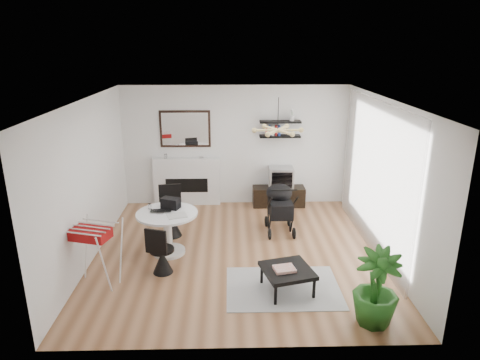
{
  "coord_description": "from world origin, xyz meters",
  "views": [
    {
      "loc": [
        -0.12,
        -6.86,
        3.59
      ],
      "look_at": [
        0.06,
        0.4,
        1.23
      ],
      "focal_mm": 32.0,
      "sensor_mm": 36.0,
      "label": 1
    }
  ],
  "objects_px": {
    "tv_console": "(279,196)",
    "potted_plant": "(376,288)",
    "drying_rack": "(95,254)",
    "stroller": "(280,210)",
    "coffee_table": "(287,271)",
    "dining_table": "(168,226)",
    "crt_tv": "(281,177)",
    "fireplace": "(187,176)"
  },
  "relations": [
    {
      "from": "drying_rack",
      "to": "stroller",
      "type": "relative_size",
      "value": 0.95
    },
    {
      "from": "drying_rack",
      "to": "stroller",
      "type": "distance_m",
      "value": 3.58
    },
    {
      "from": "fireplace",
      "to": "drying_rack",
      "type": "xyz_separation_m",
      "value": [
        -1.08,
        -3.42,
        -0.16
      ]
    },
    {
      "from": "crt_tv",
      "to": "potted_plant",
      "type": "relative_size",
      "value": 0.5
    },
    {
      "from": "fireplace",
      "to": "dining_table",
      "type": "xyz_separation_m",
      "value": [
        -0.11,
        -2.41,
        -0.17
      ]
    },
    {
      "from": "crt_tv",
      "to": "potted_plant",
      "type": "distance_m",
      "value": 4.39
    },
    {
      "from": "tv_console",
      "to": "drying_rack",
      "type": "relative_size",
      "value": 1.19
    },
    {
      "from": "tv_console",
      "to": "crt_tv",
      "type": "xyz_separation_m",
      "value": [
        0.04,
        -0.0,
        0.45
      ]
    },
    {
      "from": "dining_table",
      "to": "drying_rack",
      "type": "height_order",
      "value": "drying_rack"
    },
    {
      "from": "tv_console",
      "to": "coffee_table",
      "type": "relative_size",
      "value": 1.37
    },
    {
      "from": "drying_rack",
      "to": "coffee_table",
      "type": "bearing_deg",
      "value": 11.19
    },
    {
      "from": "crt_tv",
      "to": "drying_rack",
      "type": "xyz_separation_m",
      "value": [
        -3.21,
        -3.28,
        -0.15
      ]
    },
    {
      "from": "potted_plant",
      "to": "drying_rack",
      "type": "bearing_deg",
      "value": 165.19
    },
    {
      "from": "potted_plant",
      "to": "stroller",
      "type": "bearing_deg",
      "value": 107.37
    },
    {
      "from": "dining_table",
      "to": "coffee_table",
      "type": "relative_size",
      "value": 1.24
    },
    {
      "from": "drying_rack",
      "to": "tv_console",
      "type": "bearing_deg",
      "value": 62.07
    },
    {
      "from": "dining_table",
      "to": "coffee_table",
      "type": "distance_m",
      "value": 2.32
    },
    {
      "from": "crt_tv",
      "to": "drying_rack",
      "type": "height_order",
      "value": "drying_rack"
    },
    {
      "from": "fireplace",
      "to": "stroller",
      "type": "relative_size",
      "value": 2.07
    },
    {
      "from": "tv_console",
      "to": "stroller",
      "type": "height_order",
      "value": "stroller"
    },
    {
      "from": "coffee_table",
      "to": "crt_tv",
      "type": "bearing_deg",
      "value": 85.12
    },
    {
      "from": "fireplace",
      "to": "drying_rack",
      "type": "height_order",
      "value": "fireplace"
    },
    {
      "from": "crt_tv",
      "to": "potted_plant",
      "type": "bearing_deg",
      "value": -80.15
    },
    {
      "from": "tv_console",
      "to": "stroller",
      "type": "relative_size",
      "value": 1.12
    },
    {
      "from": "dining_table",
      "to": "coffee_table",
      "type": "bearing_deg",
      "value": -32.96
    },
    {
      "from": "dining_table",
      "to": "potted_plant",
      "type": "xyz_separation_m",
      "value": [
        2.99,
        -2.06,
        0.02
      ]
    },
    {
      "from": "stroller",
      "to": "potted_plant",
      "type": "bearing_deg",
      "value": -74.07
    },
    {
      "from": "tv_console",
      "to": "fireplace",
      "type": "bearing_deg",
      "value": 176.2
    },
    {
      "from": "crt_tv",
      "to": "stroller",
      "type": "xyz_separation_m",
      "value": [
        -0.17,
        -1.37,
        -0.23
      ]
    },
    {
      "from": "tv_console",
      "to": "coffee_table",
      "type": "distance_m",
      "value": 3.54
    },
    {
      "from": "stroller",
      "to": "coffee_table",
      "type": "distance_m",
      "value": 2.16
    },
    {
      "from": "stroller",
      "to": "dining_table",
      "type": "bearing_deg",
      "value": -158.02
    },
    {
      "from": "fireplace",
      "to": "coffee_table",
      "type": "distance_m",
      "value": 4.11
    },
    {
      "from": "fireplace",
      "to": "coffee_table",
      "type": "bearing_deg",
      "value": -63.53
    },
    {
      "from": "drying_rack",
      "to": "potted_plant",
      "type": "relative_size",
      "value": 0.93
    },
    {
      "from": "tv_console",
      "to": "potted_plant",
      "type": "distance_m",
      "value": 4.41
    },
    {
      "from": "crt_tv",
      "to": "dining_table",
      "type": "bearing_deg",
      "value": -134.66
    },
    {
      "from": "crt_tv",
      "to": "fireplace",
      "type": "bearing_deg",
      "value": 176.18
    },
    {
      "from": "dining_table",
      "to": "stroller",
      "type": "relative_size",
      "value": 1.02
    },
    {
      "from": "coffee_table",
      "to": "potted_plant",
      "type": "height_order",
      "value": "potted_plant"
    },
    {
      "from": "fireplace",
      "to": "potted_plant",
      "type": "xyz_separation_m",
      "value": [
        2.88,
        -4.46,
        -0.15
      ]
    },
    {
      "from": "stroller",
      "to": "crt_tv",
      "type": "bearing_deg",
      "value": 81.38
    }
  ]
}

